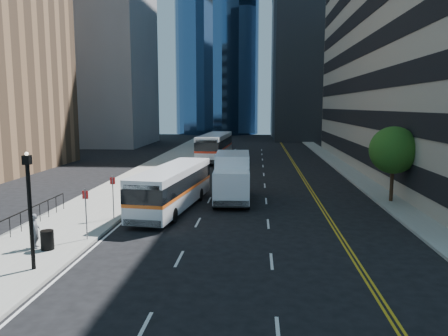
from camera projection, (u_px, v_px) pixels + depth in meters
name	position (u px, v px, depth m)	size (l,w,h in m)	color
ground	(259.00, 234.00, 22.65)	(160.00, 160.00, 0.00)	black
sidewalk_west	(163.00, 166.00, 48.12)	(5.00, 90.00, 0.15)	gray
sidewalk_east	(343.00, 168.00, 46.65)	(2.00, 90.00, 0.15)	gray
midrise_west	(93.00, 41.00, 73.64)	(18.00, 18.00, 35.00)	gray
street_tree	(393.00, 150.00, 29.36)	(3.20, 3.20, 5.10)	#332114
lamp_post	(30.00, 206.00, 17.03)	(0.28, 0.28, 4.56)	black
bus_front	(173.00, 186.00, 27.85)	(3.59, 10.82, 2.74)	silver
bus_rear	(215.00, 146.00, 53.42)	(3.40, 12.47, 3.18)	white
box_truck	(232.00, 176.00, 30.47)	(2.56, 6.88, 3.26)	white
trash_can	(47.00, 240.00, 19.69)	(0.59, 0.59, 0.88)	black
pedestrian	(35.00, 231.00, 19.87)	(0.58, 0.38, 1.60)	#54555B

